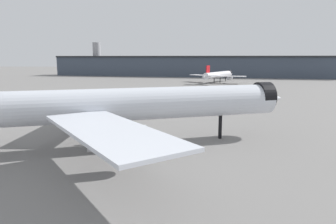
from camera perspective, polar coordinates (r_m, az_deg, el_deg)
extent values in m
plane|color=slate|center=(53.77, -8.85, -6.94)|extent=(900.00, 900.00, 0.00)
cylinder|color=silver|center=(54.45, -7.84, 1.40)|extent=(55.37, 25.98, 5.77)
cone|color=silver|center=(64.82, 18.05, 2.39)|extent=(7.96, 7.56, 5.65)
cylinder|color=black|center=(64.13, 17.21, 2.75)|extent=(4.52, 6.37, 5.83)
cube|color=silver|center=(69.70, -13.22, 2.53)|extent=(10.53, 26.17, 0.46)
cylinder|color=#B7BAC1|center=(67.00, -11.86, 0.64)|extent=(8.61, 5.84, 3.17)
cube|color=silver|center=(38.74, -10.98, -3.34)|extent=(23.32, 25.71, 0.46)
cylinder|color=#B7BAC1|center=(42.31, -9.40, -4.80)|extent=(8.61, 5.84, 3.17)
cylinder|color=black|center=(60.66, 9.66, -2.74)|extent=(0.69, 0.69, 4.62)
cylinder|color=black|center=(58.10, -10.93, -3.36)|extent=(0.69, 0.69, 4.62)
cylinder|color=black|center=(52.24, -10.35, -4.86)|extent=(0.69, 0.69, 4.62)
cylinder|color=white|center=(195.28, 9.35, 6.85)|extent=(20.17, 34.27, 3.78)
cone|color=white|center=(212.19, 11.34, 7.04)|extent=(5.20, 5.40, 3.71)
cone|color=white|center=(178.65, 7.00, 6.62)|extent=(5.45, 6.02, 3.59)
cylinder|color=black|center=(211.47, 11.26, 7.11)|extent=(4.18, 3.27, 3.82)
cube|color=white|center=(197.01, 6.30, 6.81)|extent=(15.75, 15.84, 0.30)
cylinder|color=#B7BAC1|center=(197.01, 6.93, 6.44)|extent=(4.20, 5.51, 2.08)
cube|color=white|center=(188.89, 11.84, 6.52)|extent=(17.21, 8.45, 0.30)
cylinder|color=#B7BAC1|center=(190.50, 11.37, 6.19)|extent=(4.20, 5.51, 2.08)
cube|color=red|center=(181.13, 7.43, 7.61)|extent=(2.35, 4.08, 6.05)
cube|color=white|center=(182.46, 6.10, 6.82)|extent=(7.37, 5.95, 0.23)
cube|color=white|center=(178.83, 8.54, 6.70)|extent=(7.37, 5.95, 0.23)
cylinder|color=black|center=(206.28, 10.63, 6.03)|extent=(0.45, 0.45, 3.03)
cylinder|color=black|center=(194.62, 8.57, 5.86)|extent=(0.45, 0.45, 3.03)
cylinder|color=black|center=(193.04, 9.65, 5.79)|extent=(0.45, 0.45, 3.03)
cube|color=#3D4756|center=(253.41, 4.36, 8.33)|extent=(232.95, 47.79, 15.56)
cube|color=#232628|center=(253.29, 4.39, 10.22)|extent=(233.19, 49.66, 1.20)
cylinder|color=#939399|center=(277.53, -13.04, 9.56)|extent=(6.77, 6.77, 28.18)
cube|color=black|center=(88.77, 4.56, 0.26)|extent=(2.58, 3.55, 0.30)
cube|color=silver|center=(87.75, 4.77, 0.64)|extent=(1.94, 1.74, 1.20)
cube|color=#1E2D38|center=(87.18, 4.89, 0.74)|extent=(1.29, 0.53, 0.60)
cube|color=silver|center=(89.21, 4.44, 0.70)|extent=(2.15, 2.34, 0.90)
cylinder|color=black|center=(88.02, 5.28, 0.07)|extent=(0.50, 0.75, 0.70)
cylinder|color=black|center=(87.50, 4.30, 0.02)|extent=(0.50, 0.75, 0.70)
cylinder|color=black|center=(90.10, 4.81, 0.31)|extent=(0.50, 0.75, 0.70)
cylinder|color=black|center=(89.60, 3.84, 0.27)|extent=(0.50, 0.75, 0.70)
cone|color=#F2600C|center=(93.49, -12.51, 0.46)|extent=(0.55, 0.55, 0.68)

